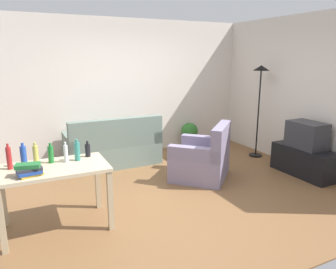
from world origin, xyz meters
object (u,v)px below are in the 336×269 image
Objects in this scene: desk at (54,176)px; bottle_green at (51,154)px; couch at (113,148)px; bottle_red at (9,158)px; tv_stand at (304,161)px; torchiere_lamp at (260,86)px; armchair at (203,159)px; tv at (307,135)px; potted_plant at (190,134)px; bottle_dark at (88,150)px; book_stack at (29,170)px; bottle_blue at (24,156)px; bottle_tall at (77,151)px; bottle_squat at (36,155)px; bottle_clear at (66,153)px.

bottle_green reaches higher than desk.
couch is 5.74× the size of bottle_red.
torchiere_lamp reaches higher than tv_stand.
tv is at bearing 113.71° from armchair.
bottle_red is (-4.46, 0.17, 0.19)m from tv.
tv_stand is at bearing 113.66° from armchair.
couch is at bearing -170.24° from potted_plant.
bottle_red is 1.46× the size of bottle_dark.
tv_stand is at bearing -2.78° from bottle_green.
bottle_red is (-2.84, -0.48, 0.57)m from armchair.
tv is (2.75, -1.96, 0.39)m from couch.
couch reaches higher than book_stack.
armchair is (2.41, 0.61, -0.33)m from desk.
armchair is 2.79m from bottle_blue.
bottle_blue is at bearing 87.34° from tv.
bottle_tall is at bearing 87.72° from tv_stand.
bottle_blue is at bearing -167.04° from torchiere_lamp.
book_stack is at bearing 91.83° from tv_stand.
desk is 0.98× the size of armchair.
bottle_red is (-4.45, 0.17, 0.65)m from tv_stand.
bottle_squat is 0.46m from bottle_tall.
book_stack is (-4.28, -1.33, -0.59)m from torchiere_lamp.
armchair is 2.94m from bottle_red.
bottle_dark is at bearing 86.10° from tv.
bottle_tall is (-3.72, 0.15, 0.64)m from tv_stand.
armchair reaches higher than book_stack.
book_stack reaches higher than tv_stand.
bottle_clear is (-3.85, 0.14, 0.63)m from tv_stand.
couch is 2.80× the size of tv.
tv_stand is 4.36m from bottle_blue.
book_stack is at bearing -128.00° from bottle_green.
book_stack is at bearing -84.72° from bottle_blue.
bottle_clear reaches higher than tv_stand.
bottle_clear is 0.51m from book_stack.
desk is at bearing -30.35° from armchair.
book_stack is (0.18, -0.30, -0.07)m from bottle_red.
bottle_blue is at bearing 12.94° from bottle_red.
armchair is 5.13× the size of bottle_green.
tv_stand is 3.64m from bottle_dark.
bottle_clear is at bearing -2.06° from bottle_red.
bottle_blue is at bearing 151.95° from desk.
bottle_blue is 1.37× the size of bottle_dark.
bottle_blue reaches higher than bottle_green.
bottle_red is at bearing 120.55° from book_stack.
bottle_tall is 0.63m from book_stack.
bottle_dark is (-0.83, -1.72, 0.54)m from couch.
tv_stand is at bearing -2.15° from bottle_clear.
torchiere_lamp is 6.60× the size of bottle_blue.
bottle_green is at bearing 90.56° from desk.
torchiere_lamp is at bearing 15.65° from bottle_tall.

